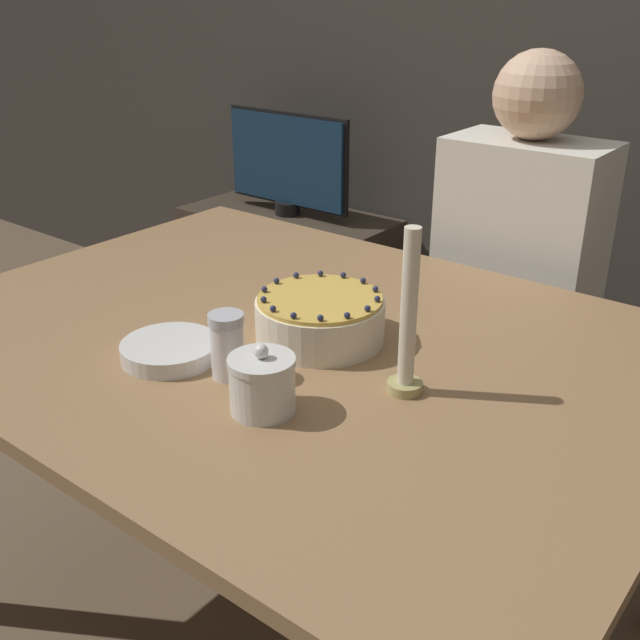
# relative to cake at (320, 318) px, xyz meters

# --- Properties ---
(ground_plane) EXTENTS (12.00, 12.00, 0.00)m
(ground_plane) POSITION_rel_cake_xyz_m (-0.07, -0.01, -0.82)
(ground_plane) COLOR brown
(wall_behind) EXTENTS (8.00, 0.05, 2.60)m
(wall_behind) POSITION_rel_cake_xyz_m (-0.07, 1.39, 0.48)
(wall_behind) COLOR #38332D
(wall_behind) RESTS_ON ground_plane
(dining_table) EXTENTS (1.52, 1.13, 0.78)m
(dining_table) POSITION_rel_cake_xyz_m (-0.07, -0.01, -0.15)
(dining_table) COLOR #936D47
(dining_table) RESTS_ON ground_plane
(cake) EXTENTS (0.25, 0.25, 0.10)m
(cake) POSITION_rel_cake_xyz_m (0.00, 0.00, 0.00)
(cake) COLOR #EFE5CC
(cake) RESTS_ON dining_table
(sugar_bowl) EXTENTS (0.11, 0.11, 0.12)m
(sugar_bowl) POSITION_rel_cake_xyz_m (0.09, -0.27, 0.00)
(sugar_bowl) COLOR silver
(sugar_bowl) RESTS_ON dining_table
(sugar_shaker) EXTENTS (0.06, 0.06, 0.12)m
(sugar_shaker) POSITION_rel_cake_xyz_m (-0.03, -0.22, 0.02)
(sugar_shaker) COLOR white
(sugar_shaker) RESTS_ON dining_table
(plate_stack) EXTENTS (0.18, 0.18, 0.03)m
(plate_stack) POSITION_rel_cake_xyz_m (-0.17, -0.24, -0.03)
(plate_stack) COLOR silver
(plate_stack) RESTS_ON dining_table
(candle) EXTENTS (0.06, 0.06, 0.29)m
(candle) POSITION_rel_cake_xyz_m (0.24, -0.07, 0.08)
(candle) COLOR tan
(candle) RESTS_ON dining_table
(person_man_blue_shirt) EXTENTS (0.40, 0.34, 1.28)m
(person_man_blue_shirt) POSITION_rel_cake_xyz_m (0.08, 0.75, -0.26)
(person_man_blue_shirt) COLOR #2D2D38
(person_man_blue_shirt) RESTS_ON ground_plane
(side_cabinet) EXTENTS (0.84, 0.43, 0.58)m
(side_cabinet) POSITION_rel_cake_xyz_m (-1.05, 1.12, -0.53)
(side_cabinet) COLOR #382D23
(side_cabinet) RESTS_ON ground_plane
(tv_monitor) EXTENTS (0.57, 0.10, 0.39)m
(tv_monitor) POSITION_rel_cake_xyz_m (-1.05, 1.13, -0.04)
(tv_monitor) COLOR black
(tv_monitor) RESTS_ON side_cabinet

